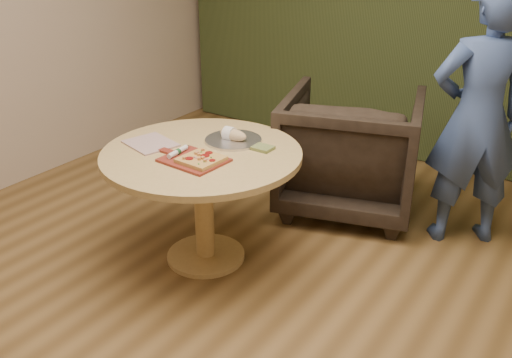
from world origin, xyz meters
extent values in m
cube|color=brown|center=(0.00, 0.00, -0.01)|extent=(5.00, 6.00, 0.02)
cylinder|color=tan|center=(-0.48, 0.49, 0.01)|extent=(0.50, 0.50, 0.03)
cylinder|color=tan|center=(-0.48, 0.49, 0.35)|extent=(0.12, 0.12, 0.68)
cylinder|color=tan|center=(-0.48, 0.49, 0.73)|extent=(1.21, 1.21, 0.04)
cube|color=maroon|center=(-0.41, 0.34, 0.76)|extent=(0.37, 0.30, 0.01)
cube|color=maroon|center=(-0.63, 0.36, 0.76)|extent=(0.10, 0.06, 0.01)
cube|color=tan|center=(-0.36, 0.34, 0.78)|extent=(0.23, 0.23, 0.02)
cylinder|color=maroon|center=(-0.37, 0.42, 0.79)|extent=(0.04, 0.04, 0.00)
cylinder|color=maroon|center=(-0.36, 0.38, 0.79)|extent=(0.05, 0.05, 0.00)
cylinder|color=maroon|center=(-0.40, 0.29, 0.79)|extent=(0.05, 0.05, 0.00)
cylinder|color=maroon|center=(-0.28, 0.34, 0.79)|extent=(0.04, 0.04, 0.00)
cube|color=#CD894D|center=(-0.35, 0.31, 0.79)|extent=(0.02, 0.02, 0.01)
cube|color=#CD894D|center=(-0.42, 0.27, 0.79)|extent=(0.02, 0.02, 0.01)
cube|color=#CD894D|center=(-0.42, 0.43, 0.79)|extent=(0.02, 0.02, 0.01)
cube|color=#CD894D|center=(-0.41, 0.37, 0.79)|extent=(0.02, 0.02, 0.01)
cube|color=#CD894D|center=(-0.30, 0.31, 0.79)|extent=(0.02, 0.02, 0.01)
cube|color=#CD894D|center=(-0.34, 0.33, 0.79)|extent=(0.02, 0.02, 0.01)
cube|color=#CD894D|center=(-0.39, 0.36, 0.79)|extent=(0.02, 0.02, 0.01)
cube|color=#206A1D|center=(-0.35, 0.32, 0.79)|extent=(0.01, 0.01, 0.00)
cube|color=#206A1D|center=(-0.31, 0.26, 0.79)|extent=(0.01, 0.01, 0.00)
cube|color=#206A1D|center=(-0.40, 0.30, 0.79)|extent=(0.01, 0.01, 0.00)
cube|color=#206A1D|center=(-0.30, 0.30, 0.79)|extent=(0.01, 0.01, 0.00)
cube|color=#206A1D|center=(-0.31, 0.38, 0.79)|extent=(0.01, 0.01, 0.00)
cube|color=#206A1D|center=(-0.31, 0.37, 0.79)|extent=(0.01, 0.01, 0.00)
cube|color=#206A1D|center=(-0.41, 0.41, 0.79)|extent=(0.01, 0.01, 0.00)
cube|color=#A45781|center=(-0.38, 0.32, 0.79)|extent=(0.03, 0.02, 0.00)
cube|color=#A45781|center=(-0.32, 0.34, 0.79)|extent=(0.03, 0.01, 0.00)
cube|color=#A45781|center=(-0.43, 0.39, 0.79)|extent=(0.02, 0.03, 0.00)
cube|color=#A45781|center=(-0.35, 0.34, 0.79)|extent=(0.03, 0.02, 0.00)
cylinder|color=silver|center=(-0.54, 0.35, 0.78)|extent=(0.04, 0.17, 0.03)
cylinder|color=#194C26|center=(-0.54, 0.35, 0.78)|extent=(0.04, 0.03, 0.03)
cube|color=silver|center=(-0.55, 0.44, 0.78)|extent=(0.02, 0.04, 0.00)
cube|color=beige|center=(-0.81, 0.40, 0.76)|extent=(0.36, 0.32, 0.01)
cylinder|color=silver|center=(-0.42, 0.73, 0.75)|extent=(0.35, 0.35, 0.01)
cylinder|color=silver|center=(-0.42, 0.73, 0.76)|extent=(0.36, 0.36, 0.02)
ellipsoid|color=tan|center=(-0.42, 0.73, 0.79)|extent=(0.19, 0.08, 0.07)
cylinder|color=silver|center=(-0.45, 0.73, 0.79)|extent=(0.06, 0.09, 0.09)
cube|color=#50602B|center=(-0.19, 0.72, 0.76)|extent=(0.12, 0.10, 0.02)
imported|color=black|center=(-0.04, 1.67, 0.49)|extent=(1.18, 1.14, 0.99)
imported|color=#364E82|center=(0.81, 1.69, 0.86)|extent=(0.75, 0.71, 1.73)
camera|label=1|loc=(1.57, -1.95, 2.04)|focal=40.00mm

